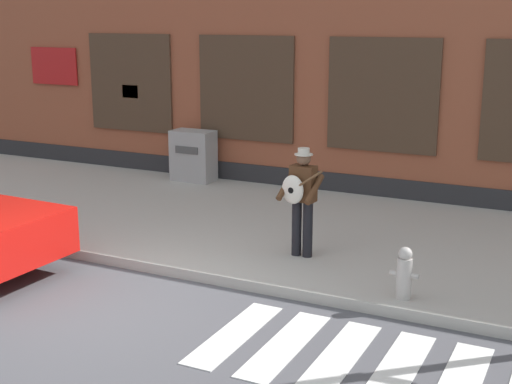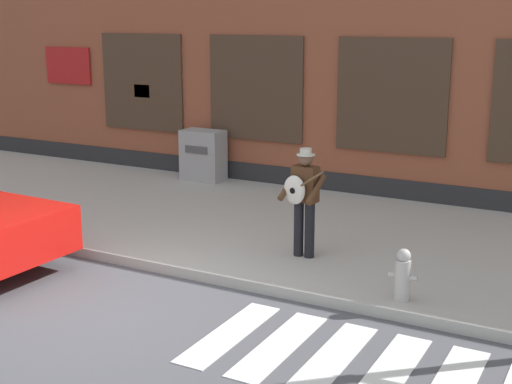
% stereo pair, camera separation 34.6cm
% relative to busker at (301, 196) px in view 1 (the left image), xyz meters
% --- Properties ---
extents(ground_plane, '(160.00, 160.00, 0.00)m').
position_rel_busker_xyz_m(ground_plane, '(-1.52, -2.56, -1.12)').
color(ground_plane, '#4C4C51').
extents(sidewalk, '(28.00, 5.47, 0.16)m').
position_rel_busker_xyz_m(sidewalk, '(-1.52, 1.43, -1.04)').
color(sidewalk, '#ADAAA3').
rests_on(sidewalk, ground).
extents(building_backdrop, '(28.00, 4.06, 7.67)m').
position_rel_busker_xyz_m(building_backdrop, '(-1.53, 6.16, 2.71)').
color(building_backdrop, brown).
rests_on(building_backdrop, ground).
extents(crosswalk, '(5.78, 1.90, 0.01)m').
position_rel_busker_xyz_m(crosswalk, '(2.91, -2.60, -1.11)').
color(crosswalk, silver).
rests_on(crosswalk, ground).
extents(busker, '(0.71, 0.56, 1.68)m').
position_rel_busker_xyz_m(busker, '(0.00, 0.00, 0.00)').
color(busker, black).
rests_on(busker, sidewalk).
extents(utility_box, '(0.94, 0.57, 1.13)m').
position_rel_busker_xyz_m(utility_box, '(-4.14, 3.71, -0.40)').
color(utility_box, '#9E9E9E').
rests_on(utility_box, sidewalk).
extents(fire_hydrant, '(0.38, 0.20, 0.70)m').
position_rel_busker_xyz_m(fire_hydrant, '(1.86, -0.95, -0.61)').
color(fire_hydrant, '#B2ADA8').
rests_on(fire_hydrant, sidewalk).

